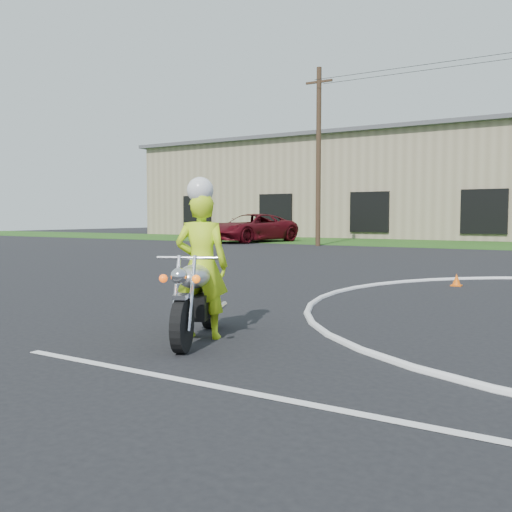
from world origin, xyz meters
The scene contains 4 objects.
primary_motorcycle centered at (-5.70, -2.37, 0.58)m, with size 1.11×2.14×1.20m.
rider_primary_grp centered at (-5.72, -2.23, 1.07)m, with size 0.87×0.74×2.22m.
pickup_grp centered at (-20.71, 22.94, 0.92)m, with size 4.33×7.12×1.85m.
warehouse centered at (-18.00, 39.99, 4.16)m, with size 41.00×17.00×8.30m.
Camera 1 is at (-0.98, -8.50, 1.69)m, focal length 40.00 mm.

